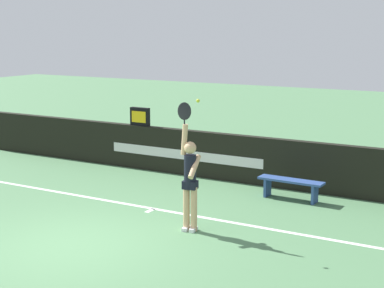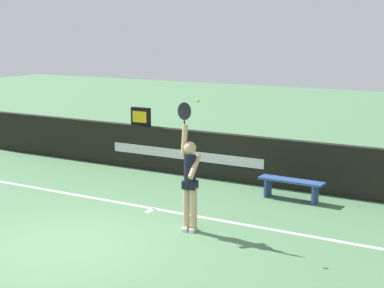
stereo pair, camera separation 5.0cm
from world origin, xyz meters
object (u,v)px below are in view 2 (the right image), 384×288
Objects in this scene: tennis_ball at (198,101)px; courtside_bench_near at (291,184)px; speed_display at (141,117)px; tennis_player at (190,178)px.

tennis_ball is 0.04× the size of courtside_bench_near.
speed_display reaches higher than courtside_bench_near.
tennis_ball is at bearing -100.35° from courtside_bench_near.
tennis_player is 38.51× the size of tennis_ball.
speed_display is at bearing 134.58° from tennis_player.
tennis_player is 1.60m from tennis_ball.
tennis_ball is at bearing -45.01° from speed_display.
courtside_bench_near is (0.60, 3.30, -2.23)m from tennis_ball.
tennis_ball reaches higher than tennis_player.
speed_display is 0.38× the size of courtside_bench_near.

